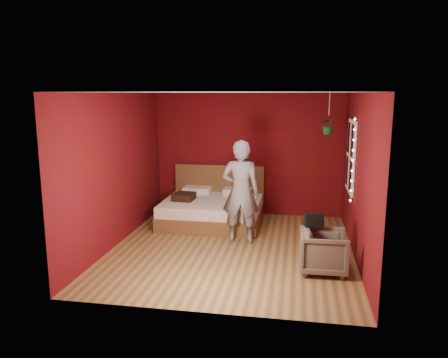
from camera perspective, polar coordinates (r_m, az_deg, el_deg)
floor at (r=7.50m, az=1.07°, el=-9.02°), size 4.50×4.50×0.00m
room_walls at (r=7.10m, az=1.11°, el=3.80°), size 4.04×4.54×2.62m
window at (r=7.99m, az=16.21°, el=2.88°), size 0.05×0.97×1.27m
fairy_lights at (r=7.47m, az=16.45°, el=2.32°), size 0.04×0.04×1.45m
bed at (r=8.90m, az=-1.44°, el=-3.90°), size 1.94×1.65×1.07m
person at (r=7.58m, az=2.19°, el=-1.69°), size 0.66×0.44×1.81m
armchair at (r=6.63m, az=12.91°, el=-9.23°), size 0.69×0.68×0.62m
handbag at (r=6.70m, az=11.66°, el=-5.26°), size 0.30×0.19×0.20m
throw_pillow at (r=8.77m, az=-5.26°, el=-2.30°), size 0.43×0.43×0.14m
hanging_plant at (r=8.25m, az=13.49°, el=6.88°), size 0.37×0.34×0.76m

